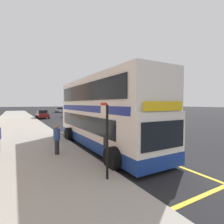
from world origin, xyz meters
name	(u,v)px	position (x,y,z in m)	size (l,w,h in m)	color
ground_plane	(58,118)	(0.00, 32.00, 0.00)	(260.00, 260.00, 0.00)	black
pavement_near	(17,119)	(-7.00, 32.00, 0.07)	(6.00, 76.00, 0.14)	#A39E93
double_decker_bus	(103,115)	(-2.46, 7.58, 2.06)	(3.27, 10.53, 4.40)	white
bus_bay_markings	(102,147)	(-2.50, 7.58, 0.01)	(3.00, 13.96, 0.01)	gold
bus_stop_sign	(106,134)	(-4.61, 2.98, 1.73)	(0.09, 0.51, 2.71)	black
parked_car_silver_far	(60,110)	(4.92, 51.79, 0.80)	(2.09, 4.20, 1.62)	#B2B5BA
parked_car_maroon_kerbside	(42,114)	(-2.83, 32.11, 0.80)	(2.09, 4.20, 1.62)	maroon
parked_car_navy_across	(70,113)	(2.54, 32.41, 0.80)	(2.09, 4.20, 1.62)	navy
pedestrian_further_back	(57,139)	(-5.51, 6.86, 0.97)	(0.34, 0.34, 1.55)	#26262D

